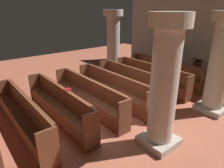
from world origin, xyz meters
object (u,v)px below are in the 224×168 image
(pew_row_3, at_px, (112,87))
(hymn_book, at_px, (67,90))
(pillar_far_side, at_px, (113,41))
(pillar_aisle_rear, at_px, (164,83))
(pew_row_4, at_px, (88,95))
(lectern, at_px, (196,72))
(pew_row_2, at_px, (133,81))
(pillar_aisle_side, at_px, (220,63))
(pew_row_0, at_px, (166,71))
(pew_row_6, at_px, (23,114))
(pew_row_1, at_px, (150,76))
(pew_row_5, at_px, (59,103))

(pew_row_3, xyz_separation_m, hymn_book, (0.26, -1.86, 0.48))
(pillar_far_side, xyz_separation_m, pillar_aisle_rear, (5.20, -2.82, -0.00))
(pew_row_4, xyz_separation_m, lectern, (0.79, 5.30, -0.07))
(pew_row_2, relative_size, pillar_aisle_rear, 1.17)
(pillar_aisle_side, bearing_deg, pew_row_0, 158.84)
(pillar_far_side, relative_size, pillar_aisle_rear, 1.00)
(pew_row_6, xyz_separation_m, pillar_aisle_rear, (2.63, 2.40, 1.09))
(pew_row_2, xyz_separation_m, pillar_far_side, (-2.58, 1.14, 1.09))
(pew_row_2, height_order, pillar_aisle_rear, pillar_aisle_rear)
(pew_row_3, bearing_deg, pew_row_1, 90.00)
(hymn_book, bearing_deg, pew_row_1, 93.81)
(pew_row_6, relative_size, lectern, 3.36)
(pew_row_3, distance_m, lectern, 4.35)
(pillar_aisle_rear, bearing_deg, lectern, 110.38)
(pew_row_5, relative_size, pew_row_6, 1.00)
(pillar_aisle_rear, bearing_deg, pillar_aisle_side, 90.00)
(pew_row_4, bearing_deg, pew_row_1, 90.00)
(pew_row_5, distance_m, hymn_book, 0.57)
(pew_row_2, bearing_deg, pillar_far_side, 156.19)
(pew_row_5, relative_size, hymn_book, 17.82)
(pew_row_6, bearing_deg, pillar_aisle_side, 62.85)
(pew_row_0, height_order, lectern, lectern)
(lectern, bearing_deg, pew_row_5, -97.11)
(pillar_aisle_rear, height_order, lectern, pillar_aisle_rear)
(pew_row_2, relative_size, pew_row_4, 1.00)
(pew_row_1, distance_m, pew_row_3, 2.04)
(pew_row_0, distance_m, pew_row_2, 2.04)
(pew_row_3, relative_size, pillar_aisle_side, 1.17)
(pew_row_1, height_order, pew_row_3, same)
(pew_row_4, distance_m, pew_row_5, 1.02)
(pew_row_5, bearing_deg, pillar_far_side, 121.49)
(pew_row_0, distance_m, pew_row_3, 3.07)
(pew_row_1, xyz_separation_m, lectern, (0.79, 2.23, -0.07))
(pew_row_0, bearing_deg, pew_row_1, -90.00)
(pillar_far_side, bearing_deg, pillar_aisle_rear, -28.51)
(pew_row_2, relative_size, pew_row_3, 1.00)
(pillar_aisle_side, bearing_deg, pillar_far_side, 178.81)
(pew_row_0, height_order, pillar_aisle_side, pillar_aisle_side)
(pew_row_5, height_order, lectern, lectern)
(pew_row_5, xyz_separation_m, hymn_book, (0.26, 0.18, 0.48))
(pew_row_3, bearing_deg, pillar_aisle_rear, -14.23)
(pew_row_0, relative_size, pew_row_6, 1.00)
(pew_row_1, height_order, pew_row_4, same)
(pillar_far_side, bearing_deg, pew_row_1, -2.54)
(pew_row_1, bearing_deg, pillar_far_side, 177.46)
(pillar_aisle_side, relative_size, lectern, 2.86)
(pew_row_2, height_order, pillar_far_side, pillar_far_side)
(pew_row_6, bearing_deg, hymn_book, 77.85)
(pew_row_6, distance_m, lectern, 7.39)
(pew_row_2, bearing_deg, pew_row_1, 90.00)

